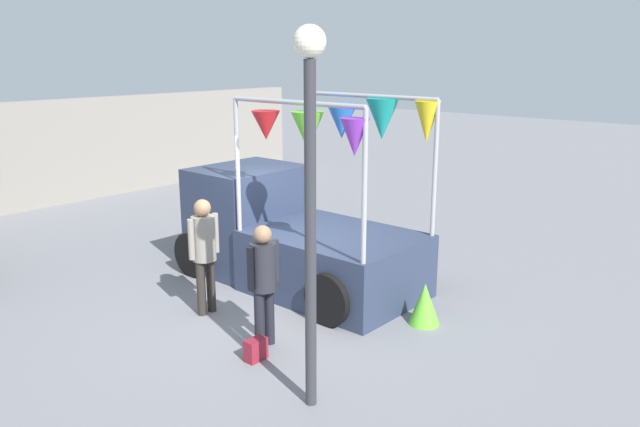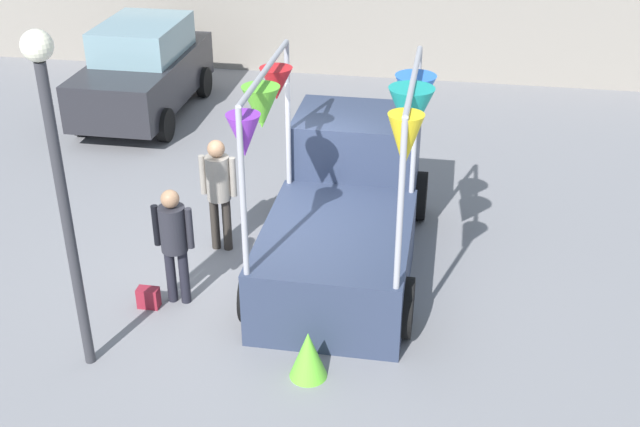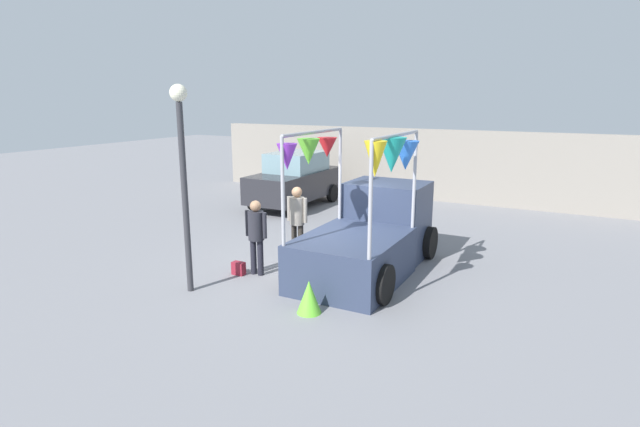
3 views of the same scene
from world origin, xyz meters
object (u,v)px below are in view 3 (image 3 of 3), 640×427
at_px(person_customer, 256,231).
at_px(handbag, 239,268).
at_px(vendor_truck, 371,231).
at_px(folded_kite_bundle_lime, 309,297).
at_px(street_lamp, 183,160).
at_px(person_vendor, 297,215).
at_px(parked_car, 295,179).

xyz_separation_m(person_customer, handbag, (-0.35, -0.20, -0.84)).
relative_size(person_customer, handbag, 5.82).
bearing_deg(vendor_truck, handbag, -144.25).
xyz_separation_m(handbag, folded_kite_bundle_lime, (2.30, -1.00, 0.16)).
relative_size(street_lamp, folded_kite_bundle_lime, 6.62).
bearing_deg(person_vendor, parked_car, 121.09).
xyz_separation_m(vendor_truck, person_vendor, (-1.84, -0.10, 0.16)).
bearing_deg(folded_kite_bundle_lime, person_vendor, 124.08).
distance_m(vendor_truck, street_lamp, 4.28).
height_order(parked_car, handbag, parked_car).
bearing_deg(person_customer, person_vendor, 82.67).
distance_m(parked_car, folded_kite_bundle_lime, 9.00).
distance_m(person_customer, street_lamp, 2.22).
height_order(person_customer, person_vendor, person_vendor).
xyz_separation_m(vendor_truck, folded_kite_bundle_lime, (-0.07, -2.71, -0.58)).
height_order(person_vendor, street_lamp, street_lamp).
relative_size(person_customer, person_vendor, 0.95).
bearing_deg(folded_kite_bundle_lime, handbag, 156.43).
bearing_deg(person_vendor, person_customer, -97.33).
bearing_deg(vendor_truck, person_customer, -143.29).
relative_size(person_vendor, handbag, 6.12).
bearing_deg(person_vendor, folded_kite_bundle_lime, -55.92).
xyz_separation_m(parked_car, street_lamp, (2.19, -7.78, 1.64)).
bearing_deg(handbag, person_vendor, 71.73).
xyz_separation_m(parked_car, person_vendor, (3.01, -4.99, 0.09)).
relative_size(parked_car, handbag, 14.29).
xyz_separation_m(person_vendor, street_lamp, (-0.82, -2.79, 1.55)).
xyz_separation_m(vendor_truck, parked_car, (-4.85, 4.89, 0.07)).
height_order(parked_car, person_customer, parked_car).
bearing_deg(street_lamp, folded_kite_bundle_lime, 3.97).
bearing_deg(parked_car, vendor_truck, -45.27).
distance_m(person_customer, folded_kite_bundle_lime, 2.39).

